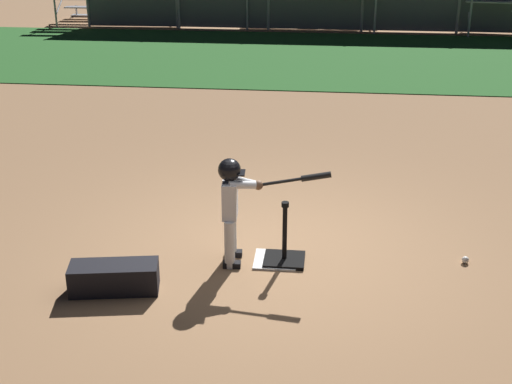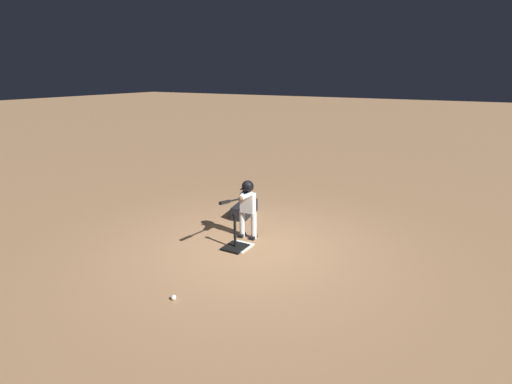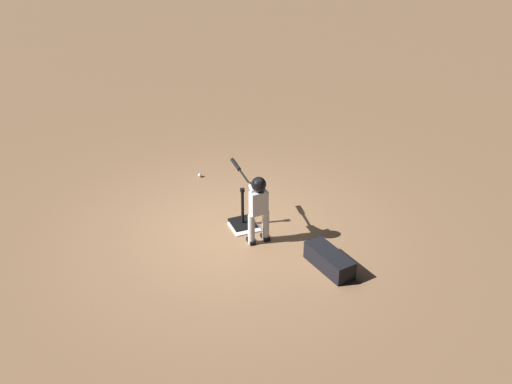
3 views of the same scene
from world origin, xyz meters
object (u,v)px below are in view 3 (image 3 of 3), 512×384
Objects in this scene: batter_child at (257,201)px; baseball at (200,175)px; batting_tee at (243,220)px; equipment_bag at (329,260)px.

baseball is (2.37, 0.22, -0.68)m from batter_child.
baseball is at bearing 5.04° from batting_tee.
batting_tee is 0.80× the size of equipment_bag.
batting_tee is 0.81m from batter_child.
batter_child is 1.40m from equipment_bag.
batter_child is at bearing -173.88° from batting_tee.
batter_child reaches higher than baseball.
equipment_bag reaches higher than baseball.
batting_tee reaches higher than baseball.
batting_tee is at bearing -174.96° from baseball.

